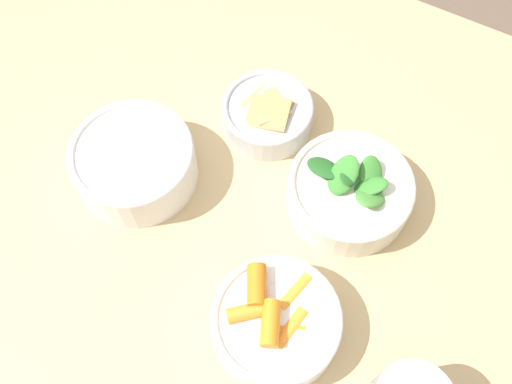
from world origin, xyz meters
TOP-DOWN VIEW (x-y plane):
  - ground_plane at (0.00, 0.00)m, footprint 10.00×10.00m
  - dining_table at (0.00, 0.00)m, footprint 1.09×0.91m
  - bowl_carrots at (-0.17, 0.14)m, footprint 0.15×0.15m
  - bowl_greens at (-0.17, -0.06)m, footprint 0.16×0.16m
  - bowl_beans_hotdog at (0.09, 0.04)m, footprint 0.16×0.16m
  - bowl_cookies at (-0.02, -0.12)m, footprint 0.13×0.13m

SIDE VIEW (x-z plane):
  - ground_plane at x=0.00m, z-range 0.00..0.00m
  - dining_table at x=0.00m, z-range 0.27..1.05m
  - bowl_cookies at x=-0.02m, z-range 0.78..0.83m
  - bowl_greens at x=-0.17m, z-range 0.77..0.85m
  - bowl_carrots at x=-0.17m, z-range 0.78..0.85m
  - bowl_beans_hotdog at x=0.09m, z-range 0.78..0.85m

